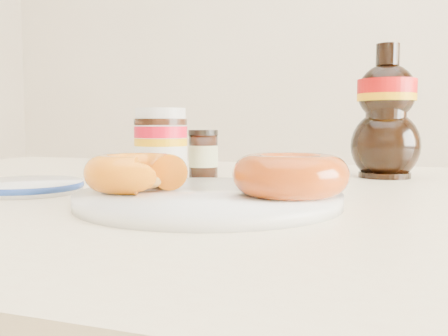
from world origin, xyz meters
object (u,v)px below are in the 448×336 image
(donut_whole, at_px, (290,175))
(dark_jar, at_px, (203,154))
(donut_bitten, at_px, (136,172))
(dining_table, at_px, (221,249))
(nutella_jar, at_px, (161,143))
(syrup_bottle, at_px, (386,111))
(blue_rim_saucer, at_px, (27,186))
(plate, at_px, (209,198))

(donut_whole, height_order, dark_jar, dark_jar)
(donut_bitten, relative_size, dark_jar, 1.46)
(dark_jar, bearing_deg, dining_table, -58.58)
(donut_whole, distance_m, dark_jar, 0.32)
(nutella_jar, relative_size, syrup_bottle, 0.51)
(donut_bitten, xyz_separation_m, nutella_jar, (-0.06, 0.18, 0.03))
(donut_bitten, xyz_separation_m, donut_whole, (0.16, 0.02, 0.00))
(nutella_jar, bearing_deg, blue_rim_saucer, -128.30)
(plate, height_order, dark_jar, dark_jar)
(dining_table, relative_size, donut_bitten, 12.59)
(plate, xyz_separation_m, blue_rim_saucer, (-0.25, 0.02, 0.00))
(plate, relative_size, donut_bitten, 2.52)
(dark_jar, bearing_deg, blue_rim_saucer, -121.61)
(donut_whole, xyz_separation_m, nutella_jar, (-0.22, 0.16, 0.02))
(donut_bitten, distance_m, syrup_bottle, 0.44)
(dark_jar, xyz_separation_m, blue_rim_saucer, (-0.15, -0.24, -0.03))
(dining_table, relative_size, blue_rim_saucer, 9.98)
(dark_jar, bearing_deg, nutella_jar, -108.48)
(donut_bitten, xyz_separation_m, syrup_bottle, (0.25, 0.36, 0.07))
(donut_bitten, xyz_separation_m, dark_jar, (-0.03, 0.27, 0.00))
(plate, height_order, nutella_jar, nutella_jar)
(plate, height_order, syrup_bottle, syrup_bottle)
(donut_bitten, height_order, dark_jar, dark_jar)
(donut_bitten, height_order, blue_rim_saucer, donut_bitten)
(dining_table, xyz_separation_m, nutella_jar, (-0.10, 0.03, 0.14))
(donut_whole, height_order, nutella_jar, nutella_jar)
(plate, xyz_separation_m, syrup_bottle, (0.17, 0.35, 0.10))
(donut_whole, height_order, blue_rim_saucer, donut_whole)
(donut_whole, xyz_separation_m, blue_rim_saucer, (-0.34, 0.01, -0.03))
(plate, height_order, blue_rim_saucer, same)
(plate, bearing_deg, dining_table, 103.84)
(dining_table, distance_m, dark_jar, 0.19)
(nutella_jar, distance_m, syrup_bottle, 0.36)
(syrup_bottle, xyz_separation_m, dark_jar, (-0.28, -0.09, -0.07))
(dining_table, xyz_separation_m, donut_whole, (0.12, -0.13, 0.12))
(blue_rim_saucer, bearing_deg, plate, -3.85)
(donut_bitten, relative_size, nutella_jar, 1.03)
(donut_whole, bearing_deg, syrup_bottle, 76.59)
(donut_whole, bearing_deg, plate, -178.66)
(donut_whole, relative_size, nutella_jar, 1.08)
(syrup_bottle, height_order, dark_jar, syrup_bottle)
(plate, relative_size, syrup_bottle, 1.33)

